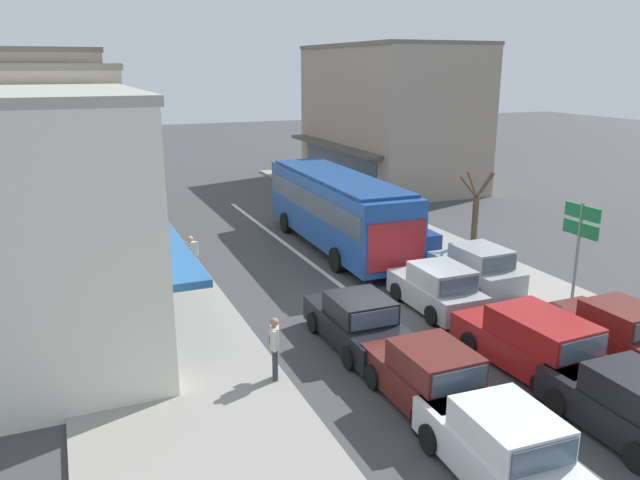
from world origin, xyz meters
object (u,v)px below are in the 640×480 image
at_px(parked_sedan_kerb_front, 619,332).
at_px(hatchback_adjacent_lane_lead, 437,289).
at_px(parked_sedan_kerb_third, 401,230).
at_px(pedestrian_with_handbag_near, 275,344).
at_px(street_tree_right, 475,221).
at_px(hatchback_queue_gap_filler, 628,406).
at_px(wagon_behind_bus_mid, 534,343).
at_px(directional_road_sign, 580,230).
at_px(hatchback_adjacent_lane_trail, 500,446).
at_px(city_bus, 337,206).
at_px(hatchback_behind_bus_near, 428,378).
at_px(traffic_light_downstreet, 155,157).
at_px(pedestrian_browsing_midblock, 191,255).
at_px(parked_hatchback_kerb_second, 477,268).
at_px(sedan_queue_far_back, 358,323).

bearing_deg(parked_sedan_kerb_front, hatchback_adjacent_lane_lead, 120.05).
distance_m(parked_sedan_kerb_third, pedestrian_with_handbag_near, 13.45).
xyz_separation_m(parked_sedan_kerb_front, street_tree_right, (1.23, 8.26, 1.14)).
xyz_separation_m(hatchback_queue_gap_filler, street_tree_right, (4.20, 11.22, 1.09)).
xyz_separation_m(wagon_behind_bus_mid, directional_road_sign, (3.98, 2.72, 1.96)).
xyz_separation_m(hatchback_adjacent_lane_trail, pedestrian_with_handbag_near, (-2.75, 5.20, 0.36)).
bearing_deg(hatchback_adjacent_lane_lead, city_bus, 90.71).
bearing_deg(parked_sedan_kerb_front, parked_sedan_kerb_third, 89.92).
xyz_separation_m(hatchback_behind_bus_near, parked_sedan_kerb_third, (6.26, 12.17, -0.05)).
distance_m(hatchback_adjacent_lane_trail, traffic_light_downstreet, 26.98).
relative_size(city_bus, hatchback_queue_gap_filler, 2.94).
relative_size(hatchback_queue_gap_filler, parked_sedan_kerb_third, 0.87).
height_order(traffic_light_downstreet, pedestrian_with_handbag_near, traffic_light_downstreet).
xyz_separation_m(street_tree_right, pedestrian_with_handbag_near, (-10.42, -6.15, -0.74)).
bearing_deg(pedestrian_browsing_midblock, traffic_light_downstreet, 86.50).
xyz_separation_m(city_bus, hatchback_queue_gap_filler, (-0.14, -15.44, -1.17)).
relative_size(wagon_behind_bus_mid, pedestrian_with_handbag_near, 2.81).
bearing_deg(hatchback_behind_bus_near, traffic_light_downstreet, 95.98).
relative_size(hatchback_behind_bus_near, pedestrian_browsing_midblock, 2.27).
bearing_deg(hatchback_behind_bus_near, wagon_behind_bus_mid, 7.79).
relative_size(wagon_behind_bus_mid, traffic_light_downstreet, 1.09).
height_order(parked_hatchback_kerb_second, parked_sedan_kerb_third, parked_hatchback_kerb_second).
bearing_deg(wagon_behind_bus_mid, pedestrian_with_handbag_near, 163.59).
distance_m(directional_road_sign, pedestrian_browsing_midblock, 13.25).
bearing_deg(hatchback_queue_gap_filler, directional_road_sign, 54.51).
bearing_deg(traffic_light_downstreet, hatchback_adjacent_lane_lead, -72.42).
bearing_deg(traffic_light_downstreet, wagon_behind_bus_mid, -75.68).
xyz_separation_m(parked_sedan_kerb_third, street_tree_right, (1.21, -3.64, 1.14)).
distance_m(parked_sedan_kerb_third, street_tree_right, 4.00).
bearing_deg(directional_road_sign, pedestrian_with_handbag_near, -175.46).
height_order(sedan_queue_far_back, parked_hatchback_kerb_second, parked_hatchback_kerb_second).
bearing_deg(hatchback_behind_bus_near, city_bus, 75.04).
bearing_deg(directional_road_sign, city_bus, 113.11).
distance_m(traffic_light_downstreet, pedestrian_browsing_midblock, 13.39).
bearing_deg(parked_sedan_kerb_front, hatchback_behind_bus_near, -177.59).
height_order(parked_sedan_kerb_front, street_tree_right, street_tree_right).
xyz_separation_m(sedan_queue_far_back, hatchback_adjacent_lane_trail, (-0.16, -6.43, 0.05)).
relative_size(wagon_behind_bus_mid, parked_sedan_kerb_front, 1.08).
relative_size(hatchback_queue_gap_filler, hatchback_behind_bus_near, 1.00).
distance_m(city_bus, directional_road_sign, 10.40).
height_order(sedan_queue_far_back, street_tree_right, street_tree_right).
distance_m(hatchback_adjacent_lane_lead, pedestrian_browsing_midblock, 8.90).
bearing_deg(pedestrian_with_handbag_near, wagon_behind_bus_mid, -16.41).
distance_m(hatchback_adjacent_lane_lead, hatchback_queue_gap_filler, 7.70).
bearing_deg(sedan_queue_far_back, parked_sedan_kerb_third, 53.68).
xyz_separation_m(sedan_queue_far_back, parked_sedan_kerb_third, (6.30, 8.57, 0.00)).
xyz_separation_m(parked_hatchback_kerb_second, parked_sedan_kerb_third, (0.27, 5.88, -0.05)).
height_order(wagon_behind_bus_mid, pedestrian_browsing_midblock, pedestrian_browsing_midblock).
bearing_deg(city_bus, parked_sedan_kerb_front, -77.18).
bearing_deg(directional_road_sign, hatchback_behind_bus_near, -156.81).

